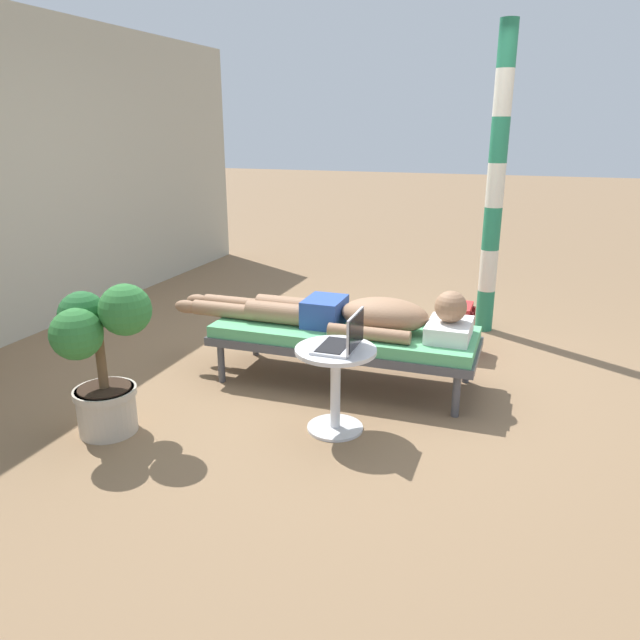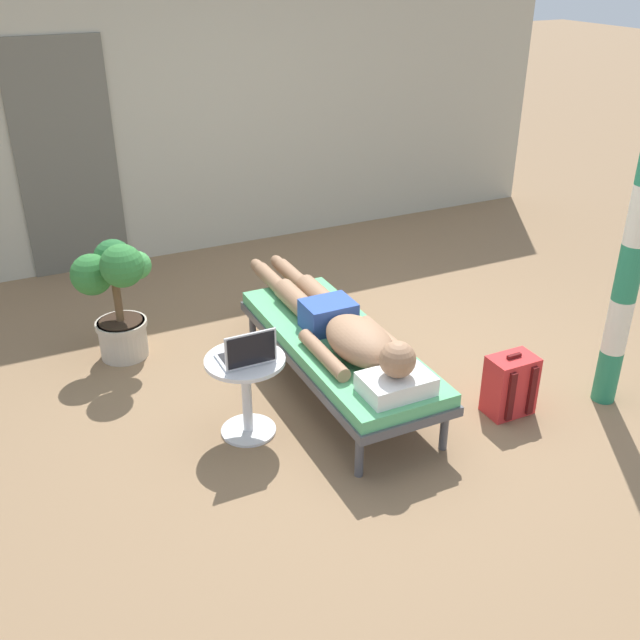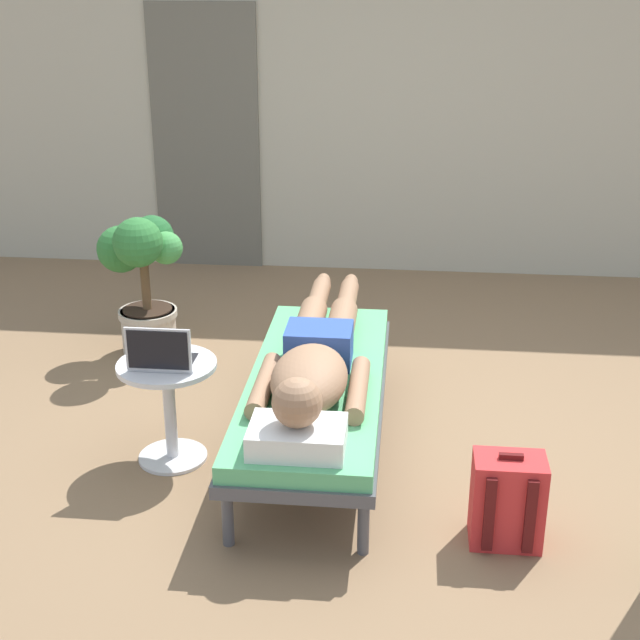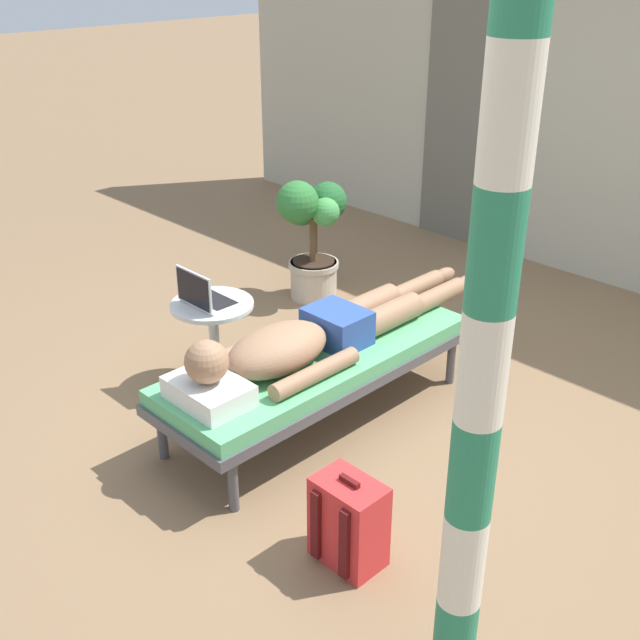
# 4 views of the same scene
# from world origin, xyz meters

# --- Properties ---
(ground_plane) EXTENTS (40.00, 40.00, 0.00)m
(ground_plane) POSITION_xyz_m (0.00, 0.00, 0.00)
(ground_plane) COLOR #846647
(house_wall_back) EXTENTS (7.60, 0.20, 2.70)m
(house_wall_back) POSITION_xyz_m (-0.17, 2.94, 1.35)
(house_wall_back) COLOR #B2AD99
(house_wall_back) RESTS_ON ground
(house_door_panel) EXTENTS (0.84, 0.03, 2.04)m
(house_door_panel) POSITION_xyz_m (-1.34, 2.83, 1.02)
(house_door_panel) COLOR #625F54
(house_door_panel) RESTS_ON ground
(lounge_chair) EXTENTS (0.67, 1.86, 0.42)m
(lounge_chair) POSITION_xyz_m (-0.17, -0.05, 0.35)
(lounge_chair) COLOR #4C4C51
(lounge_chair) RESTS_ON ground
(person_reclining) EXTENTS (0.53, 2.17, 0.32)m
(person_reclining) POSITION_xyz_m (-0.17, -0.10, 0.52)
(person_reclining) COLOR white
(person_reclining) RESTS_ON lounge_chair
(side_table) EXTENTS (0.48, 0.48, 0.52)m
(side_table) POSITION_xyz_m (-0.87, -0.21, 0.36)
(side_table) COLOR silver
(side_table) RESTS_ON ground
(laptop) EXTENTS (0.31, 0.24, 0.23)m
(laptop) POSITION_xyz_m (-0.87, -0.27, 0.58)
(laptop) COLOR silver
(laptop) RESTS_ON side_table
(backpack) EXTENTS (0.30, 0.26, 0.42)m
(backpack) POSITION_xyz_m (0.71, -0.73, 0.20)
(backpack) COLOR red
(backpack) RESTS_ON ground
(potted_plant) EXTENTS (0.55, 0.58, 0.92)m
(potted_plant) POSITION_xyz_m (-1.36, 1.05, 0.54)
(potted_plant) COLOR #BFB29E
(potted_plant) RESTS_ON ground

